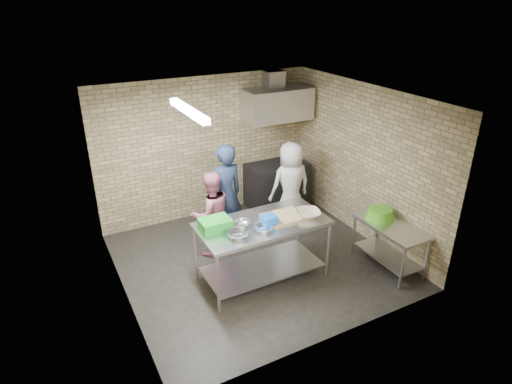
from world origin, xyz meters
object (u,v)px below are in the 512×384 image
(side_counter, at_px, (389,245))
(stove, at_px, (277,185))
(prep_table, at_px, (262,250))
(woman_pink, at_px, (211,214))
(blue_tub, at_px, (269,220))
(woman_white, at_px, (291,185))
(green_basin, at_px, (380,214))
(green_crate, at_px, (215,225))
(bottle_green, at_px, (292,104))
(man_navy, at_px, (225,195))

(side_counter, relative_size, stove, 1.00)
(prep_table, height_order, woman_pink, woman_pink)
(blue_tub, bearing_deg, woman_white, 47.92)
(side_counter, bearing_deg, woman_white, 108.32)
(prep_table, relative_size, woman_pink, 1.31)
(side_counter, height_order, green_basin, green_basin)
(green_basin, bearing_deg, prep_table, 167.58)
(green_crate, height_order, bottle_green, bottle_green)
(woman_pink, xyz_separation_m, woman_white, (1.69, 0.26, 0.07))
(blue_tub, bearing_deg, woman_pink, 112.38)
(green_basin, relative_size, woman_pink, 0.31)
(prep_table, xyz_separation_m, side_counter, (1.93, -0.67, -0.11))
(man_navy, relative_size, woman_white, 1.12)
(prep_table, bearing_deg, woman_white, 44.62)
(bottle_green, xyz_separation_m, woman_white, (-0.64, -1.05, -1.21))
(prep_table, distance_m, stove, 2.55)
(blue_tub, height_order, bottle_green, bottle_green)
(stove, xyz_separation_m, green_crate, (-2.18, -1.96, 0.60))
(bottle_green, distance_m, man_navy, 2.52)
(man_navy, bearing_deg, woman_white, 175.35)
(prep_table, relative_size, man_navy, 1.07)
(prep_table, relative_size, blue_tub, 9.00)
(green_crate, xyz_separation_m, bottle_green, (2.63, 2.20, 0.96))
(stove, height_order, bottle_green, bottle_green)
(stove, distance_m, bottle_green, 1.65)
(bottle_green, bearing_deg, side_counter, -90.00)
(stove, relative_size, green_crate, 2.80)
(blue_tub, bearing_deg, green_crate, 163.65)
(side_counter, bearing_deg, blue_tub, 163.11)
(blue_tub, distance_m, green_basin, 1.89)
(side_counter, distance_m, woman_pink, 2.90)
(stove, distance_m, man_navy, 1.81)
(side_counter, bearing_deg, man_navy, 136.17)
(man_navy, height_order, woman_white, man_navy)
(stove, relative_size, woman_white, 0.74)
(green_basin, xyz_separation_m, woman_white, (-0.62, 1.69, -0.03))
(man_navy, bearing_deg, blue_tub, 88.02)
(man_navy, bearing_deg, prep_table, 86.05)
(stove, distance_m, green_crate, 2.99)
(prep_table, distance_m, woman_white, 1.83)
(man_navy, bearing_deg, green_crate, 53.31)
(green_crate, xyz_separation_m, blue_tub, (0.75, -0.22, -0.02))
(stove, distance_m, woman_pink, 2.18)
(green_basin, xyz_separation_m, bottle_green, (0.02, 2.74, 1.18))
(stove, height_order, green_crate, green_crate)
(side_counter, height_order, stove, stove)
(woman_pink, bearing_deg, green_crate, 69.23)
(prep_table, bearing_deg, green_basin, -12.42)
(woman_white, bearing_deg, prep_table, 47.87)
(man_navy, relative_size, woman_pink, 1.23)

